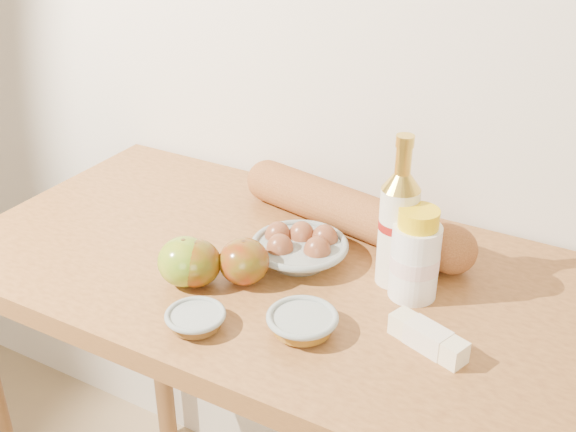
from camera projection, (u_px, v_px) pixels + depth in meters
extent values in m
cube|color=#AB7037|center=(297.00, 281.00, 1.23)|extent=(1.20, 0.60, 0.04)
cylinder|color=brown|center=(157.00, 322.00, 1.87)|extent=(0.05, 0.05, 0.86)
cylinder|color=silver|center=(397.00, 236.00, 1.15)|extent=(0.08, 0.08, 0.17)
cylinder|color=maroon|center=(398.00, 224.00, 1.14)|extent=(0.08, 0.08, 0.01)
cone|color=gold|center=(402.00, 181.00, 1.11)|extent=(0.08, 0.08, 0.03)
cylinder|color=gold|center=(404.00, 160.00, 1.09)|extent=(0.03, 0.03, 0.04)
cylinder|color=gold|center=(405.00, 141.00, 1.08)|extent=(0.04, 0.04, 0.02)
cylinder|color=white|center=(415.00, 261.00, 1.13)|extent=(0.08, 0.08, 0.12)
cylinder|color=#F4D1CD|center=(415.00, 261.00, 1.13)|extent=(0.08, 0.08, 0.03)
cylinder|color=yellow|center=(419.00, 218.00, 1.09)|extent=(0.06, 0.06, 0.03)
torus|color=gray|center=(300.00, 245.00, 1.23)|extent=(0.22, 0.22, 0.01)
ellipsoid|color=brown|center=(280.00, 250.00, 1.22)|extent=(0.06, 0.06, 0.06)
ellipsoid|color=brown|center=(317.00, 252.00, 1.22)|extent=(0.06, 0.06, 0.06)
ellipsoid|color=brown|center=(302.00, 237.00, 1.26)|extent=(0.06, 0.06, 0.06)
ellipsoid|color=brown|center=(278.00, 237.00, 1.26)|extent=(0.06, 0.06, 0.06)
ellipsoid|color=brown|center=(325.00, 240.00, 1.25)|extent=(0.06, 0.06, 0.06)
cylinder|color=#A96633|center=(352.00, 212.00, 1.32)|extent=(0.42, 0.16, 0.08)
sphere|color=#A96633|center=(268.00, 181.00, 1.44)|extent=(0.10, 0.10, 0.08)
sphere|color=#A96633|center=(453.00, 250.00, 1.20)|extent=(0.10, 0.10, 0.08)
ellipsoid|color=#9F991F|center=(185.00, 261.00, 1.17)|extent=(0.12, 0.12, 0.08)
cylinder|color=#4F381A|center=(183.00, 243.00, 1.15)|extent=(0.01, 0.01, 0.01)
ellipsoid|color=maroon|center=(196.00, 263.00, 1.17)|extent=(0.09, 0.09, 0.08)
cylinder|color=#4D3619|center=(194.00, 246.00, 1.15)|extent=(0.01, 0.01, 0.01)
ellipsoid|color=maroon|center=(244.00, 262.00, 1.17)|extent=(0.10, 0.10, 0.08)
cylinder|color=#4D3019|center=(243.00, 244.00, 1.16)|extent=(0.01, 0.01, 0.01)
torus|color=gray|center=(195.00, 315.00, 1.07)|extent=(0.10, 0.10, 0.01)
cylinder|color=brown|center=(196.00, 320.00, 1.08)|extent=(0.08, 0.08, 0.02)
torus|color=gray|center=(302.00, 317.00, 1.06)|extent=(0.12, 0.12, 0.01)
cylinder|color=brown|center=(302.00, 323.00, 1.07)|extent=(0.10, 0.10, 0.02)
cube|color=#F7EABF|center=(428.00, 338.00, 1.03)|extent=(0.13, 0.07, 0.03)
cube|color=#F5E7CF|center=(428.00, 338.00, 1.03)|extent=(0.07, 0.05, 0.04)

